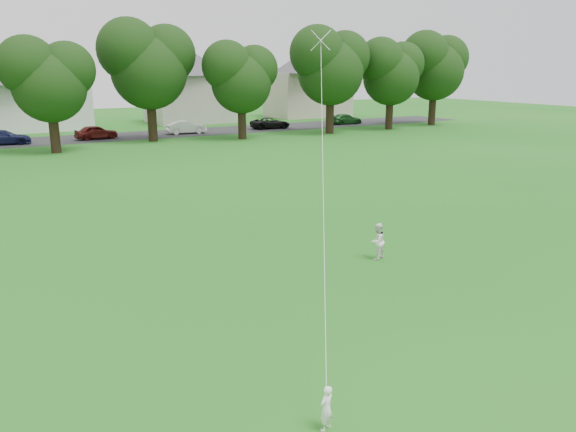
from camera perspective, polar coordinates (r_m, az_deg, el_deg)
ground at (r=14.25m, az=3.28°, el=-10.91°), size 160.00×160.00×0.00m
street at (r=53.53m, az=-22.33°, el=7.14°), size 90.00×7.00×0.01m
toddler at (r=10.38m, az=3.92°, el=-18.89°), size 0.36×0.29×0.86m
older_boy at (r=18.82m, az=9.05°, el=-2.55°), size 0.71×0.62×1.23m
kite at (r=13.94m, az=3.56°, el=5.06°), size 3.22×4.86×12.06m
tree_row at (r=47.41m, az=-21.58°, el=14.51°), size 83.07×9.57×11.62m
parked_cars at (r=52.62m, az=-21.20°, el=7.79°), size 64.53×2.22×1.24m
house_row at (r=63.19m, az=-23.51°, el=12.53°), size 77.91×14.03×10.05m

